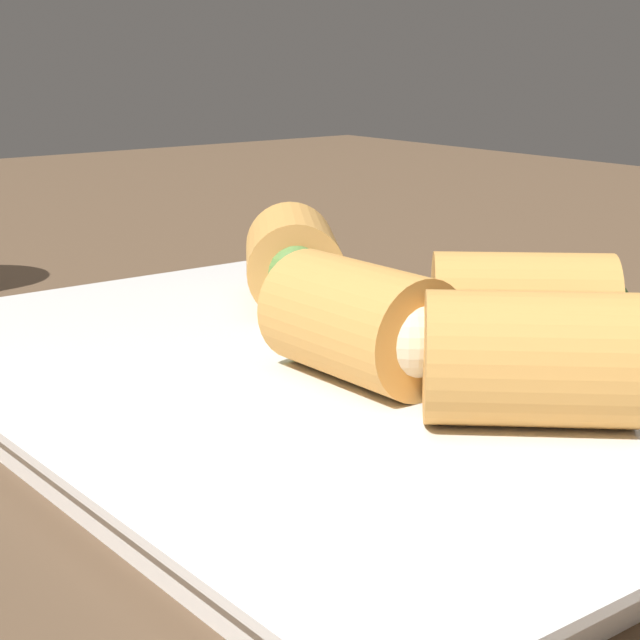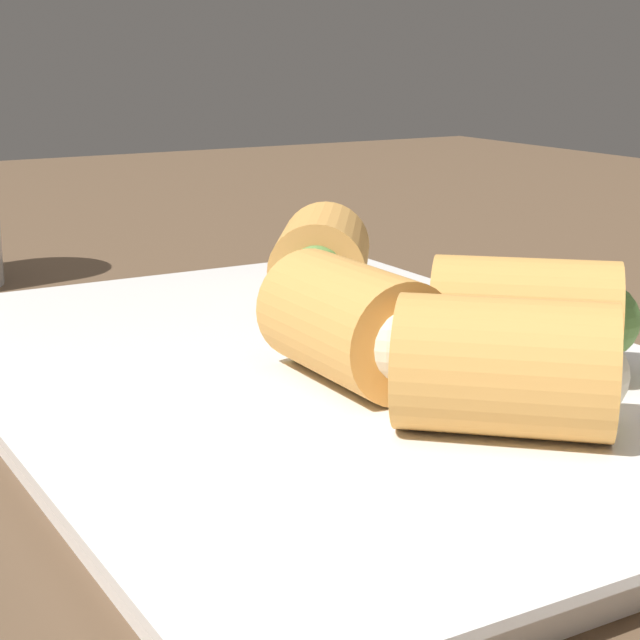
{
  "view_description": "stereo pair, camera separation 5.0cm",
  "coord_description": "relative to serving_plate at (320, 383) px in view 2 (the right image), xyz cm",
  "views": [
    {
      "loc": [
        -26.17,
        25.21,
        14.79
      ],
      "look_at": [
        2.88,
        2.64,
        5.13
      ],
      "focal_mm": 60.0,
      "sensor_mm": 36.0,
      "label": 1
    },
    {
      "loc": [
        -28.97,
        21.06,
        14.79
      ],
      "look_at": [
        2.88,
        2.64,
        5.13
      ],
      "focal_mm": 60.0,
      "sensor_mm": 36.0,
      "label": 2
    }
  ],
  "objects": [
    {
      "name": "roll_front_right",
      "position": [
        -2.64,
        0.05,
        2.78
      ],
      "size": [
        7.04,
        4.1,
        4.08
      ],
      "color": "#D19347",
      "rests_on": "serving_plate"
    },
    {
      "name": "roll_back_left",
      "position": [
        7.52,
        -4.39,
        2.78
      ],
      "size": [
        7.52,
        6.91,
        4.08
      ],
      "color": "#D19347",
      "rests_on": "serving_plate"
    },
    {
      "name": "roll_front_left",
      "position": [
        -4.77,
        -5.85,
        2.78
      ],
      "size": [
        7.23,
        7.44,
        4.08
      ],
      "color": "#D19347",
      "rests_on": "serving_plate"
    },
    {
      "name": "roll_back_right",
      "position": [
        -8.98,
        -1.5,
        2.78
      ],
      "size": [
        7.25,
        7.43,
        4.08
      ],
      "color": "#D19347",
      "rests_on": "serving_plate"
    },
    {
      "name": "table_surface",
      "position": [
        -2.88,
        -2.64,
        -1.76
      ],
      "size": [
        180.0,
        140.0,
        2.0
      ],
      "color": "brown",
      "rests_on": "ground"
    },
    {
      "name": "serving_plate",
      "position": [
        0.0,
        0.0,
        0.0
      ],
      "size": [
        34.09,
        23.6,
        1.5
      ],
      "color": "white",
      "rests_on": "table_surface"
    }
  ]
}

